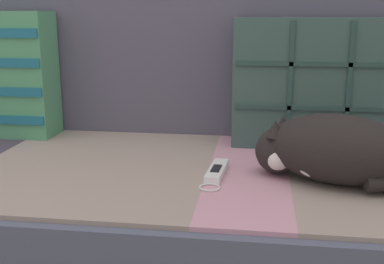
{
  "coord_description": "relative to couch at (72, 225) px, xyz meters",
  "views": [
    {
      "loc": [
        0.51,
        -1.08,
        0.78
      ],
      "look_at": [
        0.35,
        0.04,
        0.5
      ],
      "focal_mm": 45.0,
      "sensor_mm": 36.0,
      "label": 1
    }
  ],
  "objects": [
    {
      "name": "couch",
      "position": [
        0.0,
        0.0,
        0.0
      ],
      "size": [
        2.09,
        0.86,
        0.4
      ],
      "color": "brown",
      "rests_on": "ground_plane"
    },
    {
      "name": "sofa_backrest",
      "position": [
        -0.0,
        0.36,
        0.49
      ],
      "size": [
        2.05,
        0.14,
        0.57
      ],
      "color": "#514C60",
      "rests_on": "couch"
    },
    {
      "name": "game_remote_near",
      "position": [
        0.42,
        -0.1,
        0.21
      ],
      "size": [
        0.06,
        0.2,
        0.02
      ],
      "color": "white",
      "rests_on": "couch"
    },
    {
      "name": "throw_pillow_quilted",
      "position": [
        0.67,
        0.21,
        0.39
      ],
      "size": [
        0.48,
        0.14,
        0.37
      ],
      "color": "#38514C",
      "rests_on": "couch"
    },
    {
      "name": "sleeping_cat",
      "position": [
        0.67,
        -0.11,
        0.28
      ],
      "size": [
        0.38,
        0.27,
        0.16
      ],
      "color": "black",
      "rests_on": "couch"
    }
  ]
}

